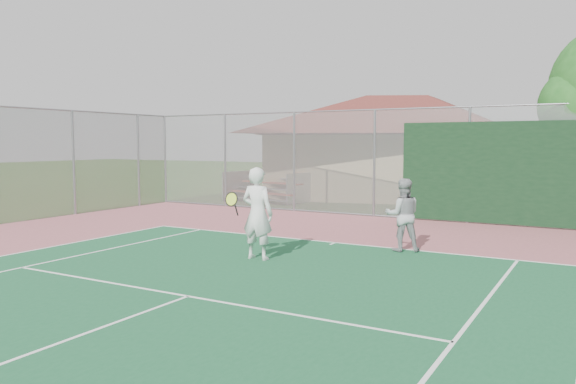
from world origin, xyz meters
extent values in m
cylinder|color=gray|center=(-10.00, 17.00, 1.75)|extent=(0.08, 0.08, 3.50)
cylinder|color=gray|center=(-7.00, 17.00, 1.75)|extent=(0.08, 0.08, 3.50)
cylinder|color=gray|center=(-4.00, 17.00, 1.75)|extent=(0.08, 0.08, 3.50)
cylinder|color=gray|center=(-1.00, 17.00, 1.75)|extent=(0.08, 0.08, 3.50)
cylinder|color=gray|center=(2.00, 17.00, 1.75)|extent=(0.08, 0.08, 3.50)
cylinder|color=gray|center=(0.00, 17.00, 3.50)|extent=(20.00, 0.05, 0.05)
cylinder|color=gray|center=(0.00, 17.00, 0.05)|extent=(20.00, 0.05, 0.05)
cube|color=#999EA0|center=(0.00, 17.00, 1.75)|extent=(20.00, 0.02, 3.50)
cylinder|color=gray|center=(-10.00, 15.50, 1.75)|extent=(0.08, 0.08, 3.50)
cylinder|color=gray|center=(-10.00, 12.50, 1.75)|extent=(0.08, 0.08, 3.50)
cube|color=#999EA0|center=(-10.00, 12.50, 1.75)|extent=(0.02, 9.00, 3.50)
cube|color=tan|center=(-2.47, 24.54, 1.40)|extent=(12.74, 10.09, 2.80)
cube|color=brown|center=(-2.47, 24.54, 2.84)|extent=(13.31, 10.66, 0.17)
pyramid|color=brown|center=(-2.47, 24.54, 4.48)|extent=(14.01, 11.10, 1.68)
cube|color=black|center=(-0.61, 20.78, 0.98)|extent=(0.84, 0.06, 1.96)
cube|color=#933722|center=(-6.58, 18.97, 0.39)|extent=(3.32, 0.95, 0.06)
cube|color=#B2B5BA|center=(-6.58, 18.69, 0.17)|extent=(3.31, 0.92, 0.04)
cube|color=#933722|center=(-6.58, 19.58, 0.78)|extent=(3.32, 0.95, 0.06)
cube|color=#B2B5BA|center=(-6.58, 19.30, 0.55)|extent=(3.31, 0.92, 0.04)
cube|color=#933722|center=(-6.58, 20.19, 1.16)|extent=(3.32, 0.95, 0.06)
cube|color=#B2B5BA|center=(-6.58, 19.91, 0.94)|extent=(3.31, 0.92, 0.04)
cube|color=#B2B5BA|center=(-8.13, 19.58, 0.61)|extent=(0.45, 1.97, 1.22)
cube|color=#B2B5BA|center=(-5.03, 19.58, 0.61)|extent=(0.45, 1.97, 1.22)
imported|color=silver|center=(-0.59, 9.33, 0.95)|extent=(0.71, 0.47, 1.91)
imported|color=#9C9EA0|center=(1.73, 11.68, 0.81)|extent=(0.98, 0.90, 1.62)
camera|label=1|loc=(5.65, -0.31, 2.42)|focal=35.00mm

